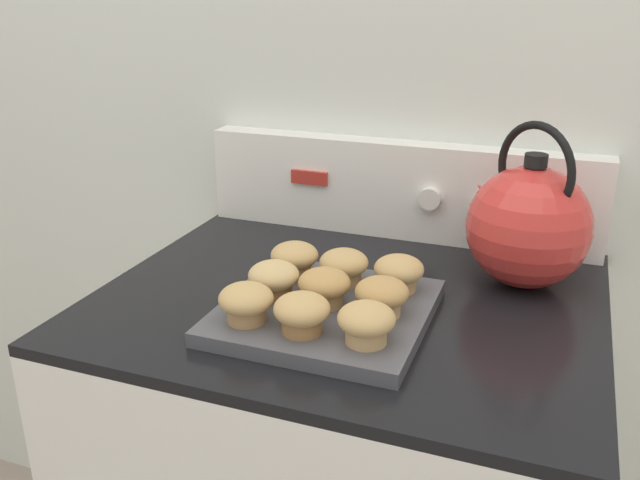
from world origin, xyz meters
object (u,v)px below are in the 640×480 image
(muffin_r2_c2, at_px, (399,272))
(muffin_r1_c0, at_px, (274,278))
(muffin_r2_c1, at_px, (344,266))
(muffin_r1_c2, at_px, (382,296))
(muffin_r0_c0, at_px, (246,302))
(muffin_r2_c0, at_px, (295,258))
(muffin_r0_c1, at_px, (302,312))
(muffin_r1_c1, at_px, (324,286))
(muffin_pan, at_px, (326,312))
(muffin_r0_c2, at_px, (366,322))
(tea_kettle, at_px, (528,224))

(muffin_r2_c2, bearing_deg, muffin_r1_c0, -152.36)
(muffin_r2_c1, bearing_deg, muffin_r1_c2, -44.47)
(muffin_r0_c0, distance_m, muffin_r2_c2, 0.24)
(muffin_r2_c0, distance_m, muffin_r2_c2, 0.17)
(muffin_r0_c1, bearing_deg, muffin_r1_c2, 45.56)
(muffin_r0_c0, distance_m, muffin_r1_c1, 0.12)
(muffin_r1_c0, xyz_separation_m, muffin_r2_c1, (0.08, 0.08, 0.00))
(muffin_r0_c1, bearing_deg, muffin_pan, 88.81)
(muffin_r2_c0, bearing_deg, muffin_r1_c1, -45.60)
(muffin_r0_c0, height_order, muffin_r0_c2, same)
(muffin_r2_c1, bearing_deg, muffin_r2_c0, 179.10)
(muffin_r1_c2, relative_size, muffin_r2_c0, 1.00)
(muffin_pan, xyz_separation_m, muffin_r1_c2, (0.08, -0.00, 0.04))
(muffin_pan, distance_m, muffin_r0_c1, 0.10)
(muffin_r0_c1, xyz_separation_m, muffin_r2_c1, (0.00, 0.17, 0.00))
(muffin_r1_c1, relative_size, muffin_r2_c0, 1.00)
(muffin_r1_c1, relative_size, tea_kettle, 0.29)
(muffin_pan, height_order, muffin_r2_c1, muffin_r2_c1)
(muffin_r0_c0, relative_size, muffin_r2_c0, 1.00)
(muffin_pan, bearing_deg, muffin_r0_c0, -135.00)
(muffin_r2_c0, xyz_separation_m, tea_kettle, (0.34, 0.15, 0.05))
(muffin_r0_c2, distance_m, tea_kettle, 0.36)
(muffin_r0_c0, relative_size, muffin_r1_c1, 1.00)
(muffin_r0_c1, relative_size, tea_kettle, 0.29)
(muffin_r2_c1, distance_m, tea_kettle, 0.30)
(muffin_r0_c2, xyz_separation_m, muffin_r2_c2, (-0.00, 0.17, 0.00))
(muffin_r0_c2, xyz_separation_m, muffin_r1_c2, (-0.00, 0.08, 0.00))
(muffin_pan, xyz_separation_m, muffin_r1_c0, (-0.08, -0.00, 0.04))
(muffin_r0_c2, bearing_deg, muffin_r2_c1, 117.68)
(muffin_r0_c0, distance_m, muffin_r1_c2, 0.19)
(muffin_r0_c2, distance_m, muffin_r1_c2, 0.08)
(muffin_r2_c0, bearing_deg, muffin_r1_c0, -88.92)
(muffin_r1_c0, height_order, muffin_r2_c1, same)
(muffin_r0_c0, relative_size, muffin_r0_c1, 1.00)
(muffin_r0_c1, xyz_separation_m, muffin_r1_c0, (-0.08, 0.09, 0.00))
(muffin_r1_c2, xyz_separation_m, muffin_r2_c0, (-0.17, 0.08, 0.00))
(muffin_r1_c2, bearing_deg, muffin_pan, 179.73)
(muffin_r1_c1, distance_m, tea_kettle, 0.35)
(muffin_pan, height_order, muffin_r1_c2, muffin_r1_c2)
(muffin_pan, bearing_deg, tea_kettle, 41.74)
(muffin_r1_c0, xyz_separation_m, muffin_r2_c2, (0.17, 0.09, 0.00))
(muffin_r0_c1, bearing_deg, muffin_r2_c0, 115.60)
(muffin_r1_c1, bearing_deg, muffin_r0_c1, -89.52)
(muffin_pan, height_order, muffin_r0_c2, muffin_r0_c2)
(muffin_r1_c1, bearing_deg, muffin_r0_c0, -133.95)
(muffin_r1_c1, bearing_deg, muffin_r1_c2, -0.61)
(muffin_r0_c2, distance_m, muffin_r1_c1, 0.12)
(muffin_r1_c2, bearing_deg, muffin_r0_c2, -87.84)
(muffin_r0_c0, xyz_separation_m, muffin_r1_c0, (0.00, 0.09, 0.00))
(muffin_r2_c2, distance_m, tea_kettle, 0.23)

